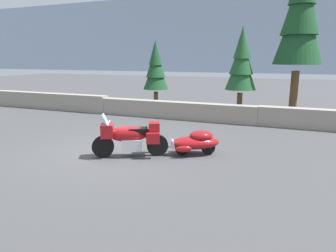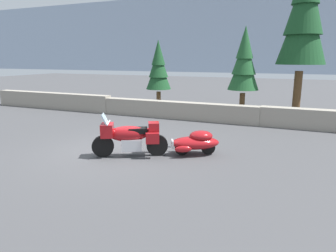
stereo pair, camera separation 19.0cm
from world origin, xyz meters
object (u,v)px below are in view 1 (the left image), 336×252
at_px(pine_tree_tall, 301,11).
at_px(pine_tree_secondary, 156,67).
at_px(touring_motorcycle, 130,137).
at_px(pine_tree_far_right, 242,62).
at_px(car_shaped_trailer, 196,142).

distance_m(pine_tree_tall, pine_tree_secondary, 7.60).
height_order(touring_motorcycle, pine_tree_far_right, pine_tree_far_right).
height_order(pine_tree_tall, pine_tree_secondary, pine_tree_tall).
bearing_deg(touring_motorcycle, car_shaped_trailer, 27.50).
bearing_deg(car_shaped_trailer, pine_tree_far_right, 87.05).
distance_m(car_shaped_trailer, pine_tree_tall, 9.14).
bearing_deg(pine_tree_tall, pine_tree_far_right, -157.77).
relative_size(car_shaped_trailer, pine_tree_secondary, 0.54).
height_order(touring_motorcycle, car_shaped_trailer, touring_motorcycle).
relative_size(touring_motorcycle, car_shaped_trailer, 1.00).
bearing_deg(touring_motorcycle, pine_tree_secondary, 108.45).
height_order(car_shaped_trailer, pine_tree_secondary, pine_tree_secondary).
bearing_deg(pine_tree_tall, touring_motorcycle, -118.92).
bearing_deg(car_shaped_trailer, pine_tree_secondary, 123.12).
relative_size(pine_tree_tall, pine_tree_secondary, 2.07).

